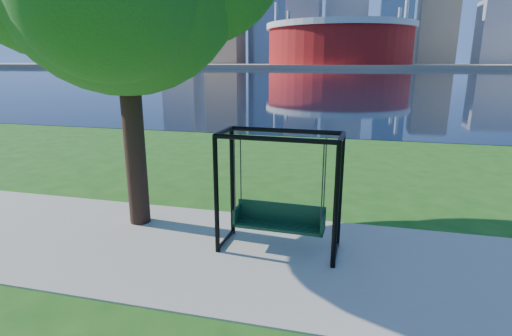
% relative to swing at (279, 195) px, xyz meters
% --- Properties ---
extents(ground, '(900.00, 900.00, 0.00)m').
position_rel_swing_xyz_m(ground, '(-0.46, 0.11, -1.12)').
color(ground, '#1E5114').
rests_on(ground, ground).
extents(path, '(120.00, 4.00, 0.03)m').
position_rel_swing_xyz_m(path, '(-0.46, -0.39, -1.11)').
color(path, '#9E937F').
rests_on(path, ground).
extents(river, '(900.00, 180.00, 0.02)m').
position_rel_swing_xyz_m(river, '(-0.46, 102.11, -1.11)').
color(river, black).
rests_on(river, ground).
extents(far_bank, '(900.00, 228.00, 2.00)m').
position_rel_swing_xyz_m(far_bank, '(-0.46, 306.11, -0.12)').
color(far_bank, '#937F60').
rests_on(far_bank, ground).
extents(stadium, '(83.00, 83.00, 32.00)m').
position_rel_swing_xyz_m(stadium, '(-10.46, 235.11, 13.10)').
color(stadium, maroon).
rests_on(stadium, far_bank).
extents(skyline, '(392.00, 66.00, 96.50)m').
position_rel_swing_xyz_m(skyline, '(-4.73, 319.50, 34.77)').
color(skyline, gray).
rests_on(skyline, far_bank).
extents(swing, '(2.30, 1.06, 2.32)m').
position_rel_swing_xyz_m(swing, '(0.00, 0.00, 0.00)').
color(swing, black).
rests_on(swing, ground).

